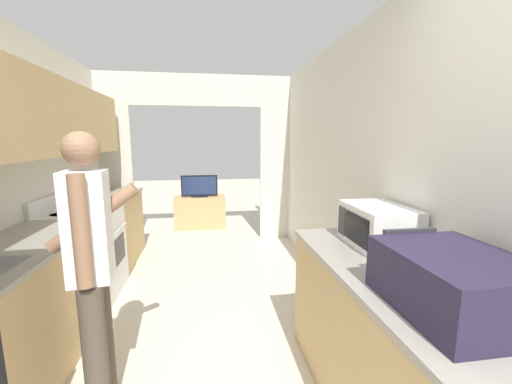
{
  "coord_description": "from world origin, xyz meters",
  "views": [
    {
      "loc": [
        0.15,
        -0.52,
        1.56
      ],
      "look_at": [
        0.59,
        2.37,
        1.07
      ],
      "focal_mm": 22.0,
      "sensor_mm": 36.0,
      "label": 1
    }
  ],
  "objects_px": {
    "person": "(92,270)",
    "microwave": "(378,226)",
    "television": "(199,186)",
    "tv_cabinet": "(200,212)",
    "knife": "(90,200)",
    "suitcase": "(453,282)",
    "range_oven": "(85,253)"
  },
  "relations": [
    {
      "from": "person",
      "to": "microwave",
      "type": "height_order",
      "value": "person"
    },
    {
      "from": "television",
      "to": "knife",
      "type": "bearing_deg",
      "value": -122.31
    },
    {
      "from": "range_oven",
      "to": "knife",
      "type": "relative_size",
      "value": 3.52
    },
    {
      "from": "microwave",
      "to": "range_oven",
      "type": "bearing_deg",
      "value": 148.6
    },
    {
      "from": "suitcase",
      "to": "microwave",
      "type": "xyz_separation_m",
      "value": [
        0.11,
        0.76,
        0.01
      ]
    },
    {
      "from": "person",
      "to": "tv_cabinet",
      "type": "distance_m",
      "value": 3.9
    },
    {
      "from": "person",
      "to": "suitcase",
      "type": "relative_size",
      "value": 2.77
    },
    {
      "from": "suitcase",
      "to": "tv_cabinet",
      "type": "bearing_deg",
      "value": 103.81
    },
    {
      "from": "suitcase",
      "to": "microwave",
      "type": "bearing_deg",
      "value": 81.71
    },
    {
      "from": "suitcase",
      "to": "television",
      "type": "relative_size",
      "value": 0.92
    },
    {
      "from": "television",
      "to": "microwave",
      "type": "bearing_deg",
      "value": -71.79
    },
    {
      "from": "person",
      "to": "range_oven",
      "type": "bearing_deg",
      "value": 14.92
    },
    {
      "from": "tv_cabinet",
      "to": "knife",
      "type": "distance_m",
      "value": 2.28
    },
    {
      "from": "tv_cabinet",
      "to": "television",
      "type": "distance_m",
      "value": 0.47
    },
    {
      "from": "suitcase",
      "to": "microwave",
      "type": "distance_m",
      "value": 0.77
    },
    {
      "from": "person",
      "to": "suitcase",
      "type": "height_order",
      "value": "person"
    },
    {
      "from": "microwave",
      "to": "knife",
      "type": "bearing_deg",
      "value": 141.57
    },
    {
      "from": "range_oven",
      "to": "tv_cabinet",
      "type": "relative_size",
      "value": 1.16
    },
    {
      "from": "range_oven",
      "to": "person",
      "type": "xyz_separation_m",
      "value": [
        0.6,
        -1.47,
        0.41
      ]
    },
    {
      "from": "microwave",
      "to": "television",
      "type": "relative_size",
      "value": 0.77
    },
    {
      "from": "microwave",
      "to": "person",
      "type": "bearing_deg",
      "value": -177.86
    },
    {
      "from": "tv_cabinet",
      "to": "suitcase",
      "type": "bearing_deg",
      "value": -76.19
    },
    {
      "from": "person",
      "to": "television",
      "type": "distance_m",
      "value": 3.81
    },
    {
      "from": "person",
      "to": "microwave",
      "type": "bearing_deg",
      "value": -95.13
    },
    {
      "from": "tv_cabinet",
      "to": "knife",
      "type": "relative_size",
      "value": 3.02
    },
    {
      "from": "tv_cabinet",
      "to": "knife",
      "type": "xyz_separation_m",
      "value": [
        -1.16,
        -1.87,
        0.61
      ]
    },
    {
      "from": "knife",
      "to": "tv_cabinet",
      "type": "bearing_deg",
      "value": 88.34
    },
    {
      "from": "person",
      "to": "knife",
      "type": "relative_size",
      "value": 5.51
    },
    {
      "from": "microwave",
      "to": "tv_cabinet",
      "type": "relative_size",
      "value": 0.55
    },
    {
      "from": "tv_cabinet",
      "to": "range_oven",
      "type": "bearing_deg",
      "value": -114.63
    },
    {
      "from": "range_oven",
      "to": "person",
      "type": "height_order",
      "value": "person"
    },
    {
      "from": "microwave",
      "to": "television",
      "type": "xyz_separation_m",
      "value": [
        -1.22,
        3.72,
        -0.26
      ]
    }
  ]
}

